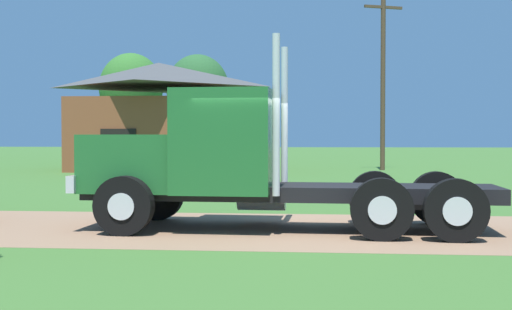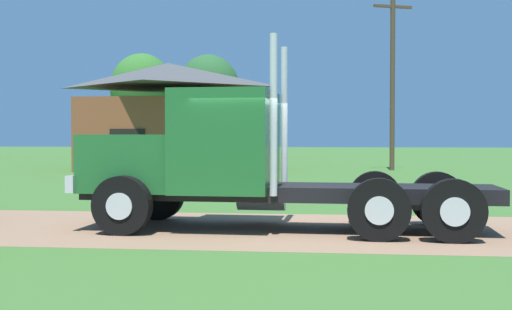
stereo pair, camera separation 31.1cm
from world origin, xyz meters
The scene contains 7 objects.
ground_plane centered at (0.00, 0.00, 0.00)m, with size 200.00×200.00×0.00m, color #3F6C2C.
dirt_track centered at (0.00, 0.00, 0.00)m, with size 120.00×5.06×0.01m, color #946F53.
truck_foreground_white centered at (-0.72, 0.02, 1.29)m, with size 8.08×2.84×3.66m.
shed_building centered at (-7.66, 22.57, 2.82)m, with size 8.81×7.29×5.85m.
utility_pole_near centered at (4.50, 23.19, 4.94)m, with size 2.10×0.93×9.37m.
tree_mid centered at (-12.04, 32.41, 5.20)m, with size 4.44×4.44×7.66m.
tree_right centered at (-8.23, 37.45, 5.48)m, with size 4.82×4.82×8.16m.
Camera 1 is at (1.00, -12.75, 1.81)m, focal length 46.12 mm.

